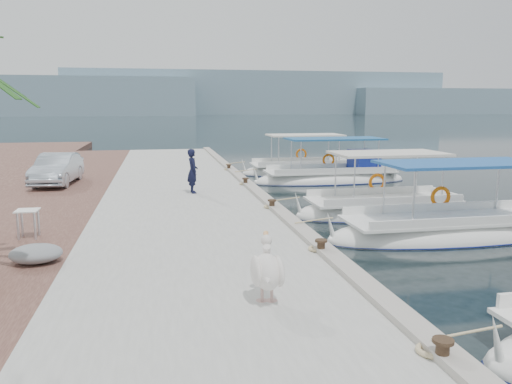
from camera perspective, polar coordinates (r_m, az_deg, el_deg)
ground at (r=15.05m, az=4.41°, el=-4.95°), size 400.00×400.00×0.00m
concrete_quay at (r=19.37m, az=-8.18°, el=-0.92°), size 6.00×40.00×0.50m
quay_curb at (r=19.65m, az=-0.08°, el=0.25°), size 0.44×40.00×0.12m
cobblestone_strip at (r=19.77m, az=-22.81°, el=-1.38°), size 4.00×40.00×0.50m
distant_hills at (r=218.13m, az=-2.35°, el=10.86°), size 330.00×60.00×18.00m
fishing_caique_b at (r=15.85m, az=21.36°, el=-4.39°), size 7.78×2.43×2.83m
fishing_caique_c at (r=18.27m, az=14.19°, el=-2.18°), size 6.43×2.41×2.83m
fishing_caique_d at (r=25.64m, az=8.67°, el=1.55°), size 8.02×2.38×2.83m
fishing_caique_e at (r=28.57m, az=5.23°, el=2.35°), size 6.96×2.39×2.83m
mooring_bollards at (r=16.23m, az=1.84°, el=-1.33°), size 0.28×20.28×0.33m
pelican at (r=8.66m, az=1.26°, el=-8.87°), size 0.62×1.41×1.09m
fisherman at (r=19.34m, az=-7.26°, el=2.39°), size 0.49×0.67×1.70m
parked_car at (r=23.01m, az=-21.78°, el=2.46°), size 1.70×4.09×1.32m
tarp_bundle at (r=11.79m, az=-23.85°, el=-6.46°), size 1.10×0.90×0.40m
folding_table at (r=13.96m, az=-24.63°, el=-2.70°), size 0.55×0.55×0.73m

